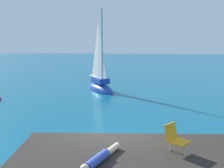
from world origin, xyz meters
name	(u,v)px	position (x,y,z in m)	size (l,w,h in m)	color
ground_plane	(110,153)	(0.00, 0.00, 0.00)	(160.00, 160.00, 0.00)	#0F5675
boulder_seaward	(152,164)	(1.50, -0.69, 0.00)	(0.96, 0.77, 0.53)	#2C2A23
boulder_inland	(57,156)	(-1.90, -0.43, 0.00)	(0.89, 0.71, 0.49)	#2F2724
sailboat_near	(100,86)	(-2.04, 11.64, 0.40)	(3.25, 3.91, 7.31)	#193D99
person_sunbather	(100,158)	(0.01, -2.63, 1.09)	(0.85, 1.66, 0.25)	#334CB2
beach_chair	(175,137)	(2.03, -1.84, 1.42)	(0.76, 0.75, 0.80)	orange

